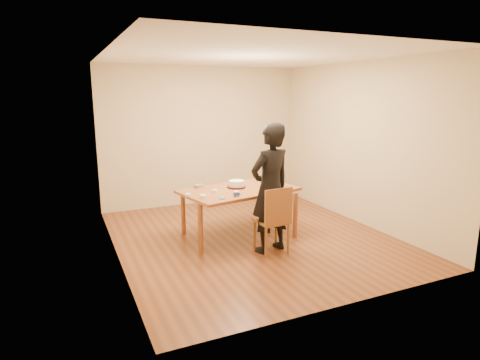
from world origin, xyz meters
name	(u,v)px	position (x,y,z in m)	size (l,w,h in m)	color
room_shell	(243,148)	(0.00, 0.34, 1.35)	(4.00, 4.50, 2.70)	#5A3016
dining_table	(239,190)	(-0.16, 0.13, 0.73)	(1.70, 1.01, 0.04)	brown
dining_chair	(271,221)	(-0.01, -0.64, 0.45)	(0.40, 0.40, 0.04)	brown
cake_plate	(236,187)	(-0.16, 0.23, 0.76)	(0.29, 0.29, 0.02)	red
cake	(236,184)	(-0.16, 0.23, 0.81)	(0.24, 0.24, 0.08)	white
frosting_dome	(236,180)	(-0.16, 0.23, 0.86)	(0.24, 0.24, 0.03)	white
frosting_tub	(236,193)	(-0.37, -0.25, 0.79)	(0.08, 0.08, 0.07)	white
frosting_lid	(222,198)	(-0.61, -0.30, 0.76)	(0.09, 0.09, 0.01)	#1B54B2
frosting_dollop	(222,197)	(-0.61, -0.30, 0.77)	(0.04, 0.04, 0.02)	white
ramekin_green	(203,196)	(-0.83, -0.15, 0.77)	(0.09, 0.09, 0.04)	white
ramekin_yellow	(215,191)	(-0.57, 0.09, 0.77)	(0.08, 0.08, 0.04)	white
ramekin_multi	(188,195)	(-1.00, 0.01, 0.77)	(0.08, 0.08, 0.04)	white
candy_box_pink	(199,187)	(-0.68, 0.49, 0.76)	(0.13, 0.07, 0.02)	#D83296
candy_box_green	(198,185)	(-0.68, 0.50, 0.78)	(0.14, 0.07, 0.02)	#1B942E
spatula	(237,196)	(-0.35, -0.24, 0.75)	(0.15, 0.01, 0.01)	black
person	(270,189)	(-0.01, -0.60, 0.90)	(0.66, 0.43, 1.80)	black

